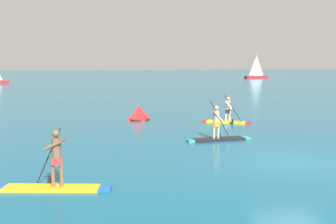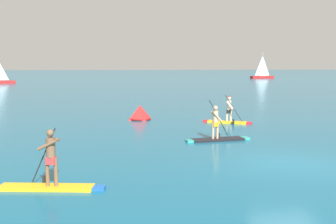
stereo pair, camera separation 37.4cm
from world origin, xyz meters
TOP-DOWN VIEW (x-y plane):
  - ground at (0.00, 0.00)m, footprint 440.00×440.00m
  - paddleboarder_near_left at (-8.19, -1.96)m, footprint 3.44×1.02m
  - paddleboarder_mid_center at (-1.53, 4.53)m, footprint 3.15×1.11m
  - paddleboarder_far_right at (0.46, 9.81)m, footprint 2.84×1.64m
  - race_marker_buoy at (-4.78, 11.97)m, footprint 1.49×1.49m
  - sailboat_right_horizon at (28.79, 80.24)m, footprint 6.16×2.63m

SIDE VIEW (x-z plane):
  - ground at x=0.00m, z-range 0.00..0.00m
  - paddleboarder_mid_center at x=-1.53m, z-range -0.62..1.31m
  - paddleboarder_far_right at x=0.46m, z-range -0.54..1.24m
  - paddleboarder_near_left at x=-8.19m, z-range -0.49..1.30m
  - race_marker_buoy at x=-4.78m, z-range -0.06..0.88m
  - sailboat_right_horizon at x=28.79m, z-range -2.40..4.07m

